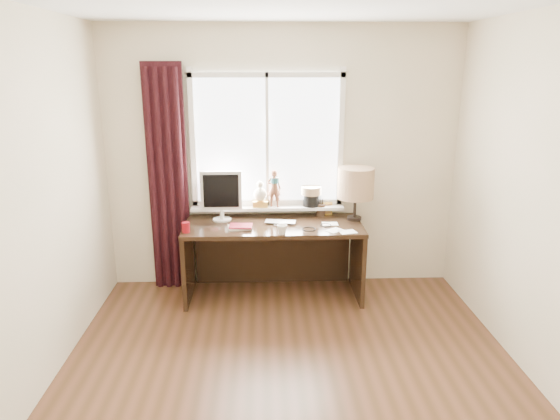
{
  "coord_description": "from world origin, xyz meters",
  "views": [
    {
      "loc": [
        -0.2,
        -2.92,
        2.22
      ],
      "look_at": [
        -0.05,
        1.25,
        1.0
      ],
      "focal_mm": 32.0,
      "sensor_mm": 36.0,
      "label": 1
    }
  ],
  "objects_px": {
    "monitor": "(221,193)",
    "table_lamp": "(356,184)",
    "laptop": "(281,222)",
    "desk": "(273,244)",
    "mug": "(282,229)",
    "red_cup": "(186,227)"
  },
  "relations": [
    {
      "from": "laptop",
      "to": "desk",
      "type": "height_order",
      "value": "laptop"
    },
    {
      "from": "red_cup",
      "to": "monitor",
      "type": "height_order",
      "value": "monitor"
    },
    {
      "from": "red_cup",
      "to": "table_lamp",
      "type": "height_order",
      "value": "table_lamp"
    },
    {
      "from": "mug",
      "to": "monitor",
      "type": "distance_m",
      "value": 0.76
    },
    {
      "from": "desk",
      "to": "monitor",
      "type": "relative_size",
      "value": 3.47
    },
    {
      "from": "mug",
      "to": "monitor",
      "type": "bearing_deg",
      "value": 142.38
    },
    {
      "from": "laptop",
      "to": "monitor",
      "type": "distance_m",
      "value": 0.64
    },
    {
      "from": "monitor",
      "to": "table_lamp",
      "type": "height_order",
      "value": "table_lamp"
    },
    {
      "from": "mug",
      "to": "table_lamp",
      "type": "relative_size",
      "value": 0.18
    },
    {
      "from": "laptop",
      "to": "monitor",
      "type": "relative_size",
      "value": 0.6
    },
    {
      "from": "laptop",
      "to": "table_lamp",
      "type": "bearing_deg",
      "value": 16.75
    },
    {
      "from": "laptop",
      "to": "table_lamp",
      "type": "relative_size",
      "value": 0.56
    },
    {
      "from": "laptop",
      "to": "red_cup",
      "type": "height_order",
      "value": "red_cup"
    },
    {
      "from": "monitor",
      "to": "table_lamp",
      "type": "xyz_separation_m",
      "value": [
        1.3,
        -0.03,
        0.09
      ]
    },
    {
      "from": "mug",
      "to": "desk",
      "type": "bearing_deg",
      "value": 100.22
    },
    {
      "from": "laptop",
      "to": "table_lamp",
      "type": "height_order",
      "value": "table_lamp"
    },
    {
      "from": "red_cup",
      "to": "desk",
      "type": "distance_m",
      "value": 0.91
    },
    {
      "from": "mug",
      "to": "desk",
      "type": "xyz_separation_m",
      "value": [
        -0.07,
        0.4,
        -0.29
      ]
    },
    {
      "from": "laptop",
      "to": "desk",
      "type": "xyz_separation_m",
      "value": [
        -0.07,
        0.08,
        -0.26
      ]
    },
    {
      "from": "monitor",
      "to": "desk",
      "type": "bearing_deg",
      "value": -4.98
    },
    {
      "from": "laptop",
      "to": "monitor",
      "type": "height_order",
      "value": "monitor"
    },
    {
      "from": "mug",
      "to": "desk",
      "type": "distance_m",
      "value": 0.5
    }
  ]
}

